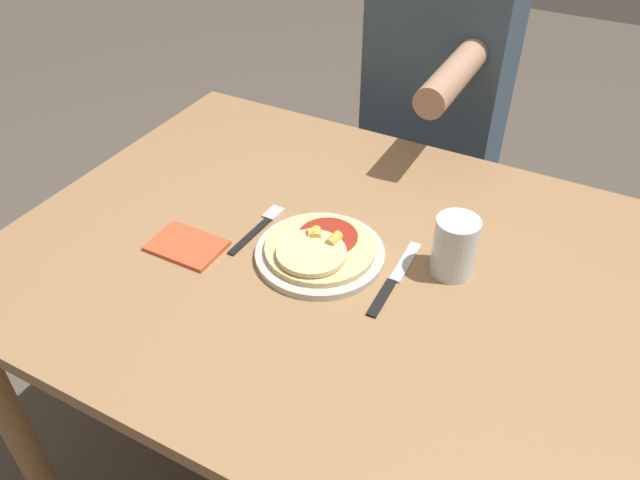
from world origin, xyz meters
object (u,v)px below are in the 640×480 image
Objects in this scene: plate at (320,254)px; person_diner at (435,109)px; fork at (260,226)px; knife at (394,279)px; drinking_glass at (455,247)px; dining_table at (330,295)px; pizza at (319,248)px.

plate is 0.74m from person_diner.
fork is (-0.15, 0.02, -0.00)m from plate.
person_diner is (0.12, 0.71, -0.03)m from fork.
plate is at bearing -177.78° from knife.
knife is (0.15, 0.01, -0.00)m from plate.
drinking_glass is at bearing 41.21° from knife.
dining_table is 10.67× the size of drinking_glass.
drinking_glass reaches higher than plate.
fork is at bearing 176.62° from knife.
plate is 2.13× the size of drinking_glass.
pizza is 0.15m from knife.
dining_table is at bearing 53.42° from pizza.
drinking_glass is (0.23, 0.08, 0.03)m from pizza.
pizza is at bearing -10.83° from fork.
person_diner is at bearing 92.58° from plate.
knife is at bearing -76.00° from person_diner.
dining_table is 0.73m from person_diner.
knife is 1.92× the size of drinking_glass.
pizza is (-0.01, -0.02, 0.13)m from dining_table.
person_diner is at bearing 104.00° from knife.
drinking_glass is (0.38, 0.05, 0.06)m from fork.
plate reaches higher than fork.
person_diner reaches higher than dining_table.
pizza is 1.18× the size of fork.
fork is (-0.16, 0.01, 0.11)m from dining_table.
dining_table is at bearing 176.39° from knife.
dining_table is 5.57× the size of knife.
person_diner reaches higher than fork.
fork is at bearing -99.23° from person_diner.
knife reaches higher than dining_table.
dining_table is 0.11m from plate.
dining_table is 0.28m from drinking_glass.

